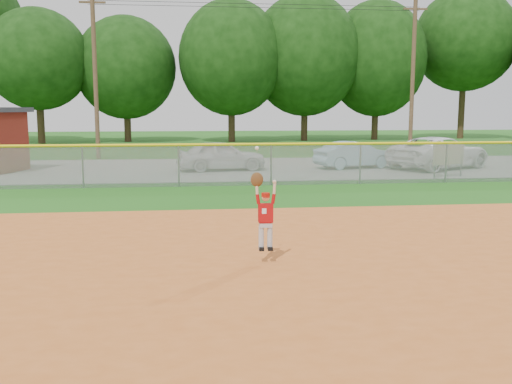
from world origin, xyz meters
TOP-DOWN VIEW (x-y plane):
  - ground at (0.00, 0.00)m, footprint 120.00×120.00m
  - clay_infield at (0.00, -3.00)m, footprint 24.00×16.00m
  - parking_strip at (0.00, 16.00)m, footprint 44.00×10.00m
  - car_white_a at (-1.54, 15.00)m, footprint 4.12×2.13m
  - car_blue at (4.67, 15.29)m, footprint 3.95×2.25m
  - car_white_b at (8.51, 14.67)m, footprint 5.75×4.69m
  - sponsor_sign at (7.39, 11.35)m, footprint 1.53×0.60m
  - outfield_fence at (0.00, 10.00)m, footprint 40.06×0.10m
  - power_lines at (1.00, 22.00)m, footprint 19.40×0.24m
  - tree_line at (0.96, 37.90)m, footprint 62.37×13.00m
  - ballplayer at (-1.61, -0.52)m, footprint 0.46×0.20m

SIDE VIEW (x-z plane):
  - ground at x=0.00m, z-range 0.00..0.00m
  - parking_strip at x=0.00m, z-range 0.00..0.03m
  - clay_infield at x=0.00m, z-range 0.00..0.04m
  - car_blue at x=4.67m, z-range 0.03..1.26m
  - car_white_a at x=-1.54m, z-range 0.03..1.37m
  - car_white_b at x=8.51m, z-range 0.03..1.49m
  - outfield_fence at x=0.00m, z-range 0.11..1.66m
  - sponsor_sign at x=7.39m, z-range 0.23..1.66m
  - ballplayer at x=-1.61m, z-range 0.03..1.90m
  - power_lines at x=1.00m, z-range 0.18..9.18m
  - tree_line at x=0.96m, z-range 0.32..14.75m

